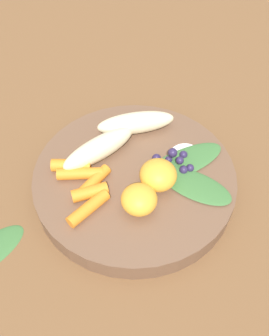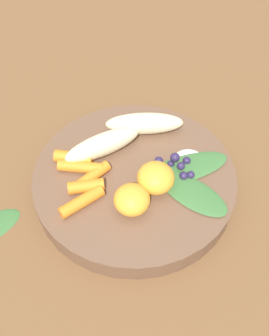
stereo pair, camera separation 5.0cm
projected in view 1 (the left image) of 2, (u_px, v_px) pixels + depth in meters
ground_plane at (134, 186)px, 0.54m from camera, size 2.40×2.40×0.00m
bowl at (134, 179)px, 0.52m from camera, size 0.29×0.29×0.03m
banana_peeled_left at (99, 148)px, 0.52m from camera, size 0.07×0.12×0.03m
banana_peeled_right at (136, 123)px, 0.55m from camera, size 0.05×0.12×0.03m
orange_segment_near at (158, 175)px, 0.49m from camera, size 0.05×0.05×0.04m
orange_segment_far at (139, 199)px, 0.46m from camera, size 0.05×0.05×0.04m
carrot_front at (71, 165)px, 0.51m from camera, size 0.04×0.06×0.02m
carrot_mid_left at (80, 174)px, 0.50m from camera, size 0.04×0.06×0.02m
carrot_mid_right at (94, 184)px, 0.49m from camera, size 0.04×0.06×0.02m
carrot_rear at (90, 192)px, 0.48m from camera, size 0.02×0.05×0.02m
carrot_small at (88, 208)px, 0.47m from camera, size 0.04×0.06×0.02m
blueberry_pile at (173, 162)px, 0.51m from camera, size 0.05×0.05×0.02m
coconut_shred_patch at (187, 158)px, 0.53m from camera, size 0.05×0.05×0.00m
kale_leaf_left at (195, 186)px, 0.49m from camera, size 0.11×0.10×0.01m
kale_leaf_right at (183, 162)px, 0.52m from camera, size 0.06×0.14×0.01m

